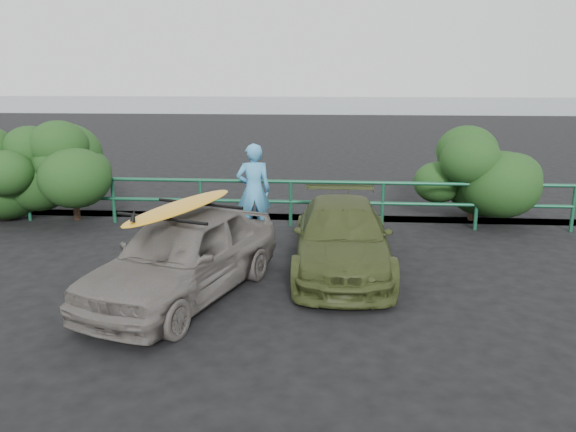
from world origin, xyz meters
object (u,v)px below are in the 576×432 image
Objects in this scene: guardrail at (245,202)px; sedan at (184,255)px; olive_vehicle at (342,237)px; surfboard at (181,206)px; man at (254,190)px.

sedan is at bearing -94.01° from guardrail.
surfboard is (-2.37, -1.42, 0.83)m from olive_vehicle.
olive_vehicle is at bearing 50.03° from sedan.
man is at bearing 99.04° from sedan.
sedan is at bearing 0.00° from surfboard.
man reaches higher than olive_vehicle.
man is 3.44m from surfboard.
guardrail is at bearing 105.03° from sedan.
surfboard is at bearing 0.00° from sedan.
man reaches higher than sedan.
sedan is 1.48× the size of surfboard.
surfboard is at bearing -149.94° from olive_vehicle.
guardrail is at bearing 105.03° from surfboard.
olive_vehicle is 2.89m from surfboard.
olive_vehicle is (2.37, 1.42, -0.08)m from sedan.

